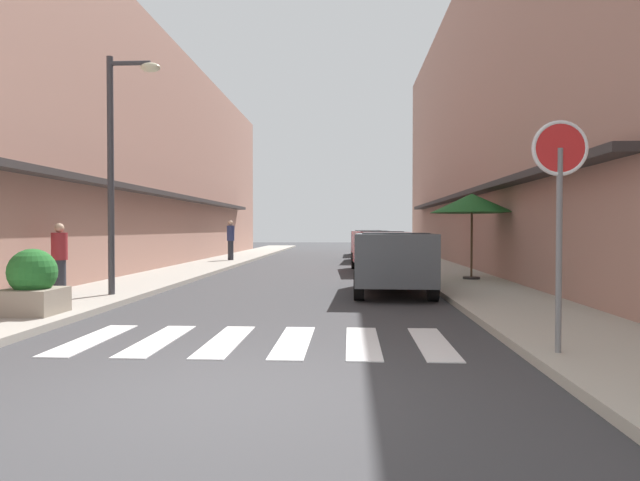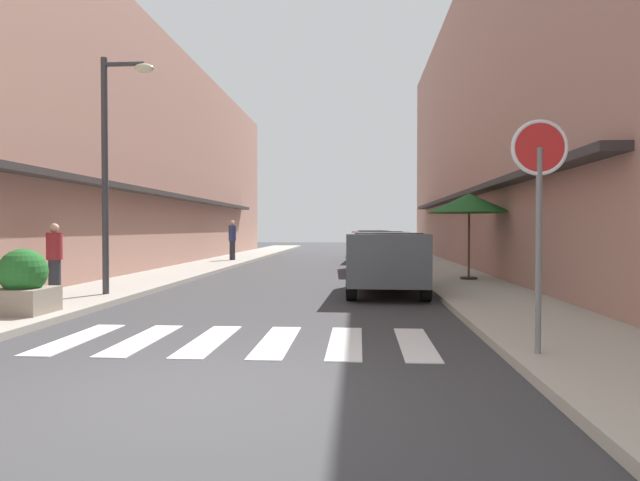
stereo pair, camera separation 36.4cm
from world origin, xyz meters
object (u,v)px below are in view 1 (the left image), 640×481
parked_car_near (393,256)px  round_street_sign (560,175)px  parked_car_far (371,242)px  planter_corner (33,284)px  street_lamp (119,149)px  parked_car_distant (368,240)px  pedestrian_walking_far (231,239)px  parked_car_mid (378,246)px  cafe_umbrella (472,204)px  pedestrian_walking_near (60,257)px

parked_car_near → round_street_sign: size_ratio=1.47×
parked_car_near → parked_car_far: bearing=90.0°
round_street_sign → planter_corner: 8.34m
parked_car_far → street_lamp: (-6.08, -14.70, 2.39)m
parked_car_near → round_street_sign: round_street_sign is taller
parked_car_far → round_street_sign: size_ratio=1.62×
parked_car_distant → round_street_sign: round_street_sign is taller
planter_corner → pedestrian_walking_far: pedestrian_walking_far is taller
parked_car_near → street_lamp: size_ratio=0.76×
parked_car_near → parked_car_mid: (0.00, 6.85, 0.00)m
cafe_umbrella → planter_corner: (-8.86, -6.99, -1.65)m
parked_car_near → planter_corner: 7.67m
parked_car_mid → pedestrian_walking_near: (-7.42, -8.31, 0.01)m
pedestrian_walking_far → cafe_umbrella: bearing=-32.5°
parked_car_mid → pedestrian_walking_far: pedestrian_walking_far is taller
parked_car_mid → cafe_umbrella: bearing=-59.0°
round_street_sign → pedestrian_walking_far: size_ratio=1.49×
pedestrian_walking_near → pedestrian_walking_far: size_ratio=0.86×
street_lamp → pedestrian_walking_near: (-1.33, -0.06, -2.37)m
cafe_umbrella → planter_corner: bearing=-141.7°
parked_car_far → street_lamp: 16.09m
pedestrian_walking_far → round_street_sign: bearing=-54.1°
parked_car_near → parked_car_far: (0.00, 13.31, 0.00)m
street_lamp → cafe_umbrella: 9.55m
parked_car_near → pedestrian_walking_far: (-6.50, 11.85, 0.16)m
planter_corner → round_street_sign: bearing=-17.8°
pedestrian_walking_near → parked_car_distant: bearing=42.9°
parked_car_far → cafe_umbrella: size_ratio=1.79×
parked_car_mid → round_street_sign: 13.68m
parked_car_distant → pedestrian_walking_far: size_ratio=2.41×
parked_car_far → cafe_umbrella: (2.45, -10.52, 1.36)m
parked_car_mid → pedestrian_walking_far: (-6.50, 5.00, 0.16)m
parked_car_far → pedestrian_walking_far: (-6.50, -1.46, 0.16)m
parked_car_mid → planter_corner: 12.78m
pedestrian_walking_near → round_street_sign: bearing=-58.0°
round_street_sign → street_lamp: (-7.47, 5.31, 1.12)m
parked_car_mid → pedestrian_walking_near: size_ratio=2.72×
parked_car_near → pedestrian_walking_far: bearing=118.8°
street_lamp → pedestrian_walking_near: bearing=-177.4°
parked_car_far → street_lamp: street_lamp is taller
parked_car_near → parked_car_distant: 19.01m
round_street_sign → planter_corner: bearing=162.2°
planter_corner → pedestrian_walking_near: bearing=110.1°
cafe_umbrella → parked_car_near: bearing=-131.3°
round_street_sign → pedestrian_walking_near: round_street_sign is taller
cafe_umbrella → pedestrian_walking_near: size_ratio=1.56×
parked_car_distant → pedestrian_walking_far: 9.67m
round_street_sign → parked_car_mid: bearing=95.9°
street_lamp → cafe_umbrella: bearing=26.1°
pedestrian_walking_far → parked_car_near: bearing=-48.4°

